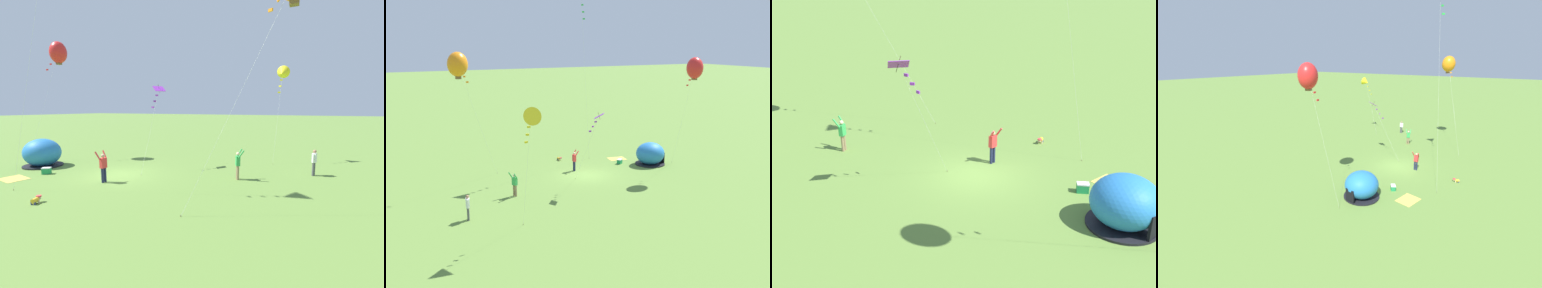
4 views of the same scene
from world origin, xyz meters
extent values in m
plane|color=olive|center=(0.00, 0.00, 0.00)|extent=(300.00, 300.00, 0.00)
ellipsoid|color=#2672BF|center=(-7.10, -0.36, 1.05)|extent=(2.70, 2.60, 2.10)
cylinder|color=black|center=(-7.10, -0.36, 0.05)|extent=(2.81, 2.81, 0.10)
cube|color=black|center=(-8.36, -0.17, 0.55)|extent=(0.24, 0.81, 1.10)
cube|color=gold|center=(-5.39, -3.52, 0.01)|extent=(1.89, 1.56, 0.01)
cube|color=#1E8C4C|center=(-4.65, -1.84, 0.19)|extent=(0.63, 0.59, 0.38)
cube|color=white|center=(-4.65, -1.84, 0.41)|extent=(0.65, 0.60, 0.06)
cylinder|color=gold|center=(-0.04, -5.71, 0.17)|extent=(0.31, 0.37, 0.22)
sphere|color=beige|center=(-0.12, -5.46, 0.20)|extent=(0.19, 0.19, 0.19)
cylinder|color=#D83F3F|center=(-0.12, -5.46, 0.29)|extent=(0.24, 0.24, 0.06)
cylinder|color=beige|center=(-0.18, -5.62, 0.09)|extent=(0.07, 0.07, 0.17)
cylinder|color=beige|center=(0.02, -5.56, 0.09)|extent=(0.07, 0.07, 0.17)
cylinder|color=navy|center=(-0.09, -5.85, 0.07)|extent=(0.09, 0.09, 0.13)
cylinder|color=navy|center=(0.07, -5.80, 0.07)|extent=(0.09, 0.09, 0.13)
cylinder|color=#8C7251|center=(7.31, 2.40, 0.44)|extent=(0.15, 0.15, 0.88)
cylinder|color=#8C7251|center=(7.40, 2.23, 0.44)|extent=(0.15, 0.15, 0.88)
cube|color=green|center=(7.35, 2.32, 1.18)|extent=(0.38, 0.45, 0.60)
sphere|color=beige|center=(7.35, 2.32, 1.61)|extent=(0.22, 0.22, 0.22)
cylinder|color=green|center=(7.37, 2.62, 1.64)|extent=(0.36, 0.29, 0.50)
cylinder|color=green|center=(7.60, 2.14, 1.64)|extent=(0.39, 0.20, 0.50)
cylinder|color=#4C4C51|center=(11.61, 5.23, 0.44)|extent=(0.15, 0.15, 0.88)
cylinder|color=#4C4C51|center=(11.66, 5.42, 0.44)|extent=(0.15, 0.15, 0.88)
cube|color=white|center=(11.63, 5.33, 1.18)|extent=(0.32, 0.43, 0.60)
sphere|color=#9E7051|center=(11.63, 5.33, 1.61)|extent=(0.22, 0.22, 0.22)
cylinder|color=white|center=(11.57, 5.08, 1.18)|extent=(0.09, 0.09, 0.58)
cylinder|color=white|center=(11.69, 5.57, 1.18)|extent=(0.09, 0.09, 0.58)
cylinder|color=#1E2347|center=(0.29, -1.79, 0.44)|extent=(0.15, 0.15, 0.88)
cylinder|color=#1E2347|center=(0.30, -1.59, 0.44)|extent=(0.15, 0.15, 0.88)
cube|color=red|center=(0.30, -1.69, 1.18)|extent=(0.26, 0.39, 0.60)
sphere|color=tan|center=(0.30, -1.69, 1.61)|extent=(0.22, 0.22, 0.22)
cylinder|color=red|center=(0.13, -1.95, 1.64)|extent=(0.39, 0.13, 0.50)
cylinder|color=red|center=(0.16, -1.42, 1.64)|extent=(0.39, 0.17, 0.50)
cylinder|color=silver|center=(-2.04, -3.93, 7.60)|extent=(1.97, 2.00, 15.20)
cylinder|color=brown|center=(-3.02, -4.93, 0.03)|extent=(0.03, 0.03, 0.06)
cube|color=green|center=(-1.27, -3.15, 14.51)|extent=(0.20, 0.16, 0.12)
cube|color=green|center=(-1.45, -3.34, 13.93)|extent=(0.21, 0.14, 0.12)
cube|color=green|center=(-1.63, -3.52, 13.35)|extent=(0.17, 0.20, 0.12)
cylinder|color=silver|center=(8.83, 8.81, 3.63)|extent=(0.19, 2.17, 7.27)
cylinder|color=brown|center=(8.74, 7.73, 0.03)|extent=(0.03, 0.03, 0.06)
cone|color=yellow|center=(8.92, 9.89, 7.26)|extent=(1.13, 1.19, 1.24)
cube|color=yellow|center=(8.89, 9.52, 6.66)|extent=(0.21, 0.08, 0.12)
cube|color=yellow|center=(8.86, 9.20, 6.15)|extent=(0.21, 0.14, 0.12)
cube|color=yellow|center=(8.84, 8.89, 5.64)|extent=(0.21, 0.08, 0.12)
cylinder|color=silver|center=(8.56, -2.43, 4.88)|extent=(3.69, 3.34, 9.76)
cylinder|color=brown|center=(6.72, -4.09, 0.03)|extent=(0.03, 0.03, 0.06)
ellipsoid|color=orange|center=(10.40, -0.76, 9.75)|extent=(1.51, 1.51, 1.82)
cube|color=brown|center=(10.40, -0.76, 8.81)|extent=(0.38, 0.38, 0.27)
cube|color=orange|center=(10.08, -1.05, 9.24)|extent=(0.19, 0.17, 0.12)
cube|color=orange|center=(9.82, -1.28, 8.80)|extent=(0.14, 0.21, 0.12)
cube|color=orange|center=(9.56, -1.52, 8.36)|extent=(0.20, 0.15, 0.12)
cylinder|color=silver|center=(1.10, 2.12, 2.91)|extent=(0.45, 3.11, 5.83)
cylinder|color=brown|center=(1.32, 0.57, 0.03)|extent=(0.03, 0.03, 0.06)
cube|color=purple|center=(0.88, 3.68, 5.83)|extent=(1.06, 1.08, 0.42)
cylinder|color=#332314|center=(0.88, 3.68, 5.84)|extent=(0.07, 0.34, 0.59)
cube|color=purple|center=(0.94, 3.26, 5.32)|extent=(0.21, 0.08, 0.12)
cube|color=purple|center=(0.99, 2.91, 4.89)|extent=(0.20, 0.15, 0.12)
cube|color=purple|center=(1.04, 2.55, 4.46)|extent=(0.21, 0.09, 0.12)
cylinder|color=silver|center=(-9.19, 1.54, 4.58)|extent=(0.52, 3.07, 9.17)
cylinder|color=brown|center=(-9.44, 0.01, 0.03)|extent=(0.03, 0.03, 0.06)
ellipsoid|color=red|center=(-8.93, 3.06, 9.16)|extent=(1.43, 1.43, 1.84)
cube|color=brown|center=(-8.93, 3.06, 8.27)|extent=(0.36, 0.36, 0.26)
cube|color=red|center=(-8.99, 2.68, 8.58)|extent=(0.21, 0.13, 0.12)
cube|color=red|center=(-9.05, 2.36, 8.09)|extent=(0.20, 0.06, 0.12)
cube|color=red|center=(-9.10, 2.04, 7.60)|extent=(0.20, 0.08, 0.12)
camera|label=1|loc=(11.36, -12.93, 4.41)|focal=24.00mm
camera|label=2|loc=(17.95, 33.01, 11.40)|focal=42.00mm
camera|label=3|loc=(-12.34, 14.93, 9.44)|focal=42.00mm
camera|label=4|loc=(-21.97, -10.26, 10.25)|focal=24.00mm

